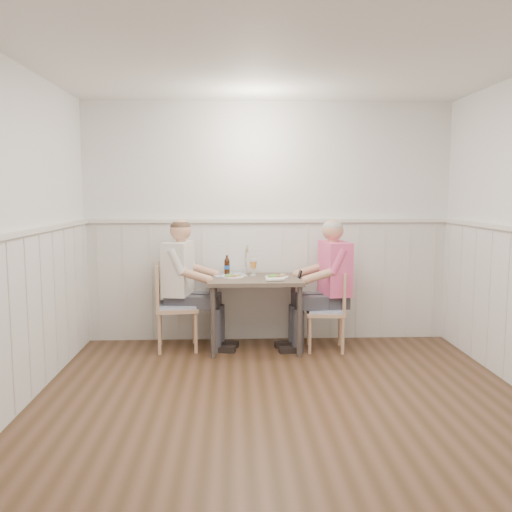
# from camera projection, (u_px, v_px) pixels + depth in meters

# --- Properties ---
(ground_plane) EXTENTS (4.50, 4.50, 0.00)m
(ground_plane) POSITION_uv_depth(u_px,v_px,m) (287.00, 422.00, 3.86)
(ground_plane) COLOR #422D19
(room_shell) EXTENTS (4.04, 4.54, 2.60)m
(room_shell) POSITION_uv_depth(u_px,v_px,m) (289.00, 208.00, 3.68)
(room_shell) COLOR white
(room_shell) RESTS_ON ground
(wainscot) EXTENTS (4.00, 4.49, 1.34)m
(wainscot) POSITION_uv_depth(u_px,v_px,m) (280.00, 307.00, 4.46)
(wainscot) COLOR silver
(wainscot) RESTS_ON ground
(dining_table) EXTENTS (0.96, 0.70, 0.75)m
(dining_table) POSITION_uv_depth(u_px,v_px,m) (255.00, 287.00, 5.60)
(dining_table) COLOR brown
(dining_table) RESTS_ON ground
(chair_right) EXTENTS (0.42, 0.42, 0.82)m
(chair_right) POSITION_uv_depth(u_px,v_px,m) (330.00, 308.00, 5.58)
(chair_right) COLOR tan
(chair_right) RESTS_ON ground
(chair_left) EXTENTS (0.47, 0.47, 0.90)m
(chair_left) POSITION_uv_depth(u_px,v_px,m) (172.00, 303.00, 5.60)
(chair_left) COLOR tan
(chair_left) RESTS_ON ground
(man_in_pink) EXTENTS (0.68, 0.47, 1.38)m
(man_in_pink) POSITION_uv_depth(u_px,v_px,m) (331.00, 294.00, 5.64)
(man_in_pink) COLOR #3F3F47
(man_in_pink) RESTS_ON ground
(diner_cream) EXTENTS (0.69, 0.49, 1.38)m
(diner_cream) POSITION_uv_depth(u_px,v_px,m) (183.00, 294.00, 5.63)
(diner_cream) COLOR #3F3F47
(diner_cream) RESTS_ON ground
(plate_man) EXTENTS (0.25, 0.25, 0.06)m
(plate_man) POSITION_uv_depth(u_px,v_px,m) (276.00, 276.00, 5.56)
(plate_man) COLOR white
(plate_man) RESTS_ON dining_table
(plate_diner) EXTENTS (0.23, 0.23, 0.06)m
(plate_diner) POSITION_uv_depth(u_px,v_px,m) (232.00, 276.00, 5.59)
(plate_diner) COLOR white
(plate_diner) RESTS_ON dining_table
(beer_glass_a) EXTENTS (0.06, 0.06, 0.16)m
(beer_glass_a) POSITION_uv_depth(u_px,v_px,m) (254.00, 265.00, 5.79)
(beer_glass_a) COLOR silver
(beer_glass_a) RESTS_ON dining_table
(beer_glass_b) EXTENTS (0.07, 0.07, 0.18)m
(beer_glass_b) POSITION_uv_depth(u_px,v_px,m) (253.00, 264.00, 5.72)
(beer_glass_b) COLOR silver
(beer_glass_b) RESTS_ON dining_table
(beer_bottle) EXTENTS (0.06, 0.06, 0.21)m
(beer_bottle) POSITION_uv_depth(u_px,v_px,m) (227.00, 266.00, 5.79)
(beer_bottle) COLOR black
(beer_bottle) RESTS_ON dining_table
(rolled_napkin) EXTENTS (0.19, 0.07, 0.04)m
(rolled_napkin) POSITION_uv_depth(u_px,v_px,m) (275.00, 279.00, 5.35)
(rolled_napkin) COLOR white
(rolled_napkin) RESTS_ON dining_table
(grass_vase) EXTENTS (0.04, 0.04, 0.33)m
(grass_vase) POSITION_uv_depth(u_px,v_px,m) (245.00, 260.00, 5.85)
(grass_vase) COLOR silver
(grass_vase) RESTS_ON dining_table
(gingham_mat) EXTENTS (0.39, 0.34, 0.01)m
(gingham_mat) POSITION_uv_depth(u_px,v_px,m) (229.00, 275.00, 5.77)
(gingham_mat) COLOR #4C63A8
(gingham_mat) RESTS_ON dining_table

